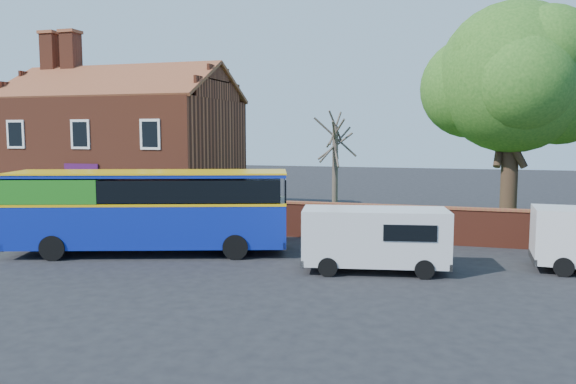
% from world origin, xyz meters
% --- Properties ---
extents(ground, '(120.00, 120.00, 0.00)m').
position_xyz_m(ground, '(0.00, 0.00, 0.00)').
color(ground, black).
rests_on(ground, ground).
extents(pavement, '(18.00, 3.50, 0.12)m').
position_xyz_m(pavement, '(-7.00, 5.75, 0.06)').
color(pavement, gray).
rests_on(pavement, ground).
extents(kerb, '(18.00, 0.15, 0.14)m').
position_xyz_m(kerb, '(-7.00, 4.00, 0.07)').
color(kerb, slate).
rests_on(kerb, ground).
extents(grass_strip, '(26.00, 12.00, 0.04)m').
position_xyz_m(grass_strip, '(13.00, 13.00, 0.02)').
color(grass_strip, '#426B28').
rests_on(grass_strip, ground).
extents(shop_building, '(12.30, 8.13, 10.50)m').
position_xyz_m(shop_building, '(-7.02, 11.50, 3.41)').
color(shop_building, maroon).
rests_on(shop_building, ground).
extents(boundary_wall, '(22.00, 0.38, 1.60)m').
position_xyz_m(boundary_wall, '(13.00, 7.00, 0.81)').
color(boundary_wall, maroon).
rests_on(boundary_wall, ground).
extents(bus, '(10.79, 5.73, 3.19)m').
position_xyz_m(bus, '(-0.24, 1.94, 1.81)').
color(bus, '#0E229B').
rests_on(bus, ground).
extents(van_near, '(5.10, 2.75, 2.12)m').
position_xyz_m(van_near, '(8.83, 1.59, 1.19)').
color(van_near, silver).
rests_on(van_near, ground).
extents(large_tree, '(8.74, 6.91, 10.66)m').
position_xyz_m(large_tree, '(13.94, 11.17, 6.98)').
color(large_tree, black).
rests_on(large_tree, ground).
extents(bare_tree, '(2.05, 2.44, 5.45)m').
position_xyz_m(bare_tree, '(5.67, 10.27, 2.80)').
color(bare_tree, '#4C4238').
rests_on(bare_tree, ground).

